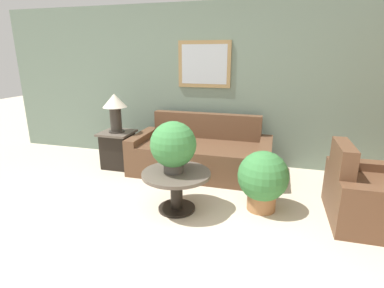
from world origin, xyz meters
The scene contains 9 objects.
ground_plane centered at (0.00, 0.00, 0.00)m, with size 20.00×20.00×0.00m, color beige.
wall_back centered at (0.00, 2.70, 1.31)m, with size 7.65×0.09×2.60m.
couch_main centered at (0.05, 2.09, 0.29)m, with size 2.14×0.97×0.88m.
armchair centered at (2.23, 1.17, 0.29)m, with size 0.94×1.00×0.88m.
coffee_table centered at (0.07, 0.84, 0.35)m, with size 0.81×0.81×0.48m.
side_table centered at (-1.33, 1.95, 0.31)m, with size 0.51×0.51×0.60m.
table_lamp centered at (-1.33, 1.95, 1.01)m, with size 0.38×0.38×0.61m.
potted_plant_on_table centered at (0.03, 0.85, 0.80)m, with size 0.53×0.53×0.60m.
potted_plant_floor centered at (1.05, 1.12, 0.40)m, with size 0.60×0.60×0.73m.
Camera 1 is at (1.13, -2.24, 1.80)m, focal length 28.00 mm.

